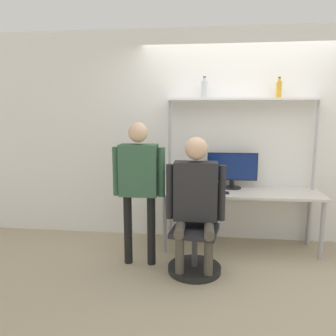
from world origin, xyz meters
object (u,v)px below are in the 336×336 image
monitor (232,169)px  cell_phone (226,193)px  person_seated (195,194)px  person_standing (139,176)px  bottle_amber (279,89)px  office_chair (195,244)px  bottle_clear (204,89)px  laptop (202,187)px

monitor → cell_phone: 0.40m
person_seated → person_standing: (-0.61, 0.12, 0.15)m
cell_phone → bottle_amber: (0.60, 0.34, 1.21)m
cell_phone → person_standing: 1.07m
office_chair → person_standing: size_ratio=0.59×
bottle_amber → bottle_clear: 0.88m
laptop → person_seated: bearing=-95.4°
person_seated → person_standing: person_standing is taller
monitor → person_standing: (-1.04, -0.72, 0.02)m
cell_phone → bottle_amber: 1.39m
monitor → laptop: bearing=-146.6°
laptop → person_standing: person_standing is taller
bottle_clear → person_standing: bearing=-131.7°
bottle_clear → bottle_amber: bearing=0.0°
cell_phone → person_standing: person_standing is taller
person_seated → office_chair: bearing=82.0°
laptop → office_chair: laptop is taller
laptop → bottle_amber: bearing=17.3°
person_seated → monitor: bearing=63.1°
office_chair → bottle_amber: 2.07m
bottle_amber → cell_phone: bearing=-150.5°
laptop → bottle_clear: bearing=88.8°
monitor → person_seated: person_seated is taller
cell_phone → bottle_clear: (-0.28, 0.34, 1.22)m
person_seated → person_standing: 0.64m
laptop → bottle_clear: size_ratio=1.31×
cell_phone → person_standing: bearing=-156.5°
monitor → laptop: (-0.37, -0.25, -0.18)m
bottle_clear → monitor: bearing=-5.0°
cell_phone → bottle_clear: 1.29m
office_chair → bottle_amber: (0.94, 0.83, 1.65)m
monitor → person_seated: size_ratio=0.44×
person_seated → bottle_amber: 1.69m
office_chair → person_seated: person_seated is taller
monitor → cell_phone: size_ratio=4.14×
bottle_clear → person_seated: bearing=-94.1°
laptop → person_standing: bearing=-144.4°
office_chair → bottle_clear: (0.06, 0.83, 1.66)m
person_standing → bottle_clear: bearing=48.3°
bottle_clear → laptop: bearing=-91.2°
monitor → person_standing: 1.27m
person_seated → bottle_amber: bottle_amber is taller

